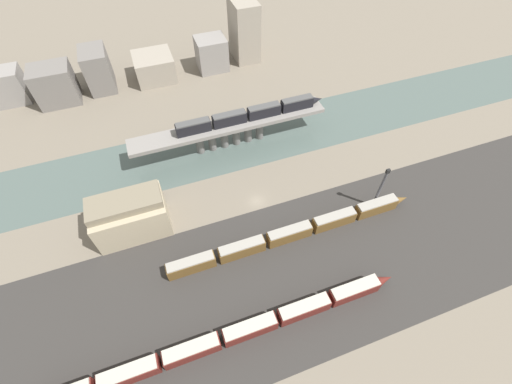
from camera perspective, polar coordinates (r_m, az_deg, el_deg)
ground_plane at (r=98.77m, az=0.13°, el=-1.55°), size 400.00×400.00×0.00m
railbed_yard at (r=87.42m, az=5.65°, el=-13.42°), size 280.00×42.00×0.01m
river_water at (r=115.04m, az=-4.21°, el=7.95°), size 320.00×24.34×0.01m
bridge at (r=110.56m, az=-4.41°, el=10.48°), size 62.98×7.27×8.74m
train_on_bridge at (r=109.62m, az=-0.91°, el=12.87°), size 48.47×2.81×3.81m
train_yard_near at (r=79.93m, az=-4.70°, el=-22.94°), size 80.88×3.10×4.05m
train_yard_mid at (r=90.91m, az=6.35°, el=-6.73°), size 68.70×2.88×4.14m
warehouse_building at (r=94.23m, az=-20.23°, el=-3.72°), size 18.51×11.13×12.71m
signal_tower at (r=97.59m, az=19.99°, el=0.55°), size 1.00×0.75×15.22m
city_block_far_left at (r=157.52m, az=-35.98°, el=14.06°), size 11.28×9.38×12.30m
city_block_left at (r=148.02m, az=-30.50°, el=15.13°), size 13.81×11.15×13.60m
city_block_center at (r=148.30m, az=-24.85°, el=18.04°), size 9.12×13.33×15.15m
city_block_right at (r=148.21m, az=-16.56°, el=19.34°), size 14.64×14.26×9.58m
city_block_far_right at (r=149.14m, az=-7.42°, el=21.87°), size 11.65×10.29×12.72m
city_block_tall at (r=153.67m, az=-1.99°, el=25.35°), size 9.58×14.14×23.11m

